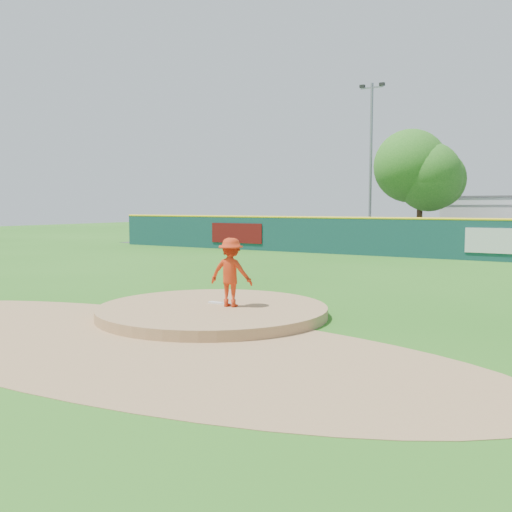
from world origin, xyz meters
The scene contains 11 objects.
ground centered at (0.00, 0.00, 0.00)m, with size 120.00×120.00×0.00m, color #286B19.
pitchers_mound centered at (0.00, 0.00, 0.00)m, with size 5.50×5.50×0.50m, color #9E774C.
pitching_rubber centered at (0.00, 0.30, 0.27)m, with size 0.60×0.15×0.04m, color white.
infield_dirt_arc centered at (0.00, -3.00, 0.01)m, with size 15.40×15.40×0.01m, color #9E774C.
parking_lot centered at (0.00, 27.00, 0.01)m, with size 44.00×16.00×0.02m, color #38383A.
pitcher centered at (0.42, 0.17, 1.07)m, with size 1.06×0.61×1.63m, color red.
fence_banners centered at (-3.57, 17.92, 1.00)m, with size 18.72×0.04×1.20m.
playground_slide centered at (-16.97, 24.04, 0.71)m, with size 0.90×2.53×1.40m.
outfield_fence centered at (0.00, 18.00, 1.09)m, with size 40.00×0.14×2.07m.
deciduous_tree centered at (-2.00, 25.00, 4.55)m, with size 5.60×5.60×7.36m.
light_pole_left centered at (-6.00, 27.00, 6.05)m, with size 1.75×0.25×11.00m.
Camera 1 is at (7.93, -10.97, 2.63)m, focal length 40.00 mm.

